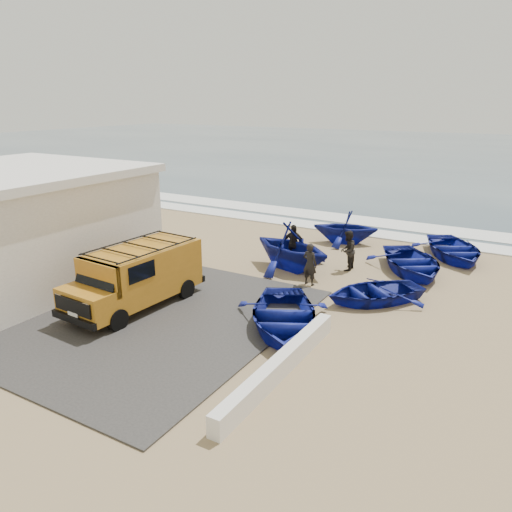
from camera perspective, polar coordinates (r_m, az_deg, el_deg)
The scene contains 17 objects.
ground at distance 17.93m, azimuth -7.05°, elevation -4.92°, with size 160.00×160.00×0.00m, color #9A8159.
slab at distance 17.82m, azimuth -16.14°, elevation -5.58°, with size 12.00×10.00×0.05m, color #3A3735.
ocean at distance 70.18m, azimuth 22.15°, elevation 10.72°, with size 180.00×88.00×0.01m, color #385166.
surf_line at distance 27.92m, azimuth 7.93°, elevation 3.32°, with size 180.00×1.60×0.06m, color white.
surf_wash at distance 30.19m, azimuth 9.77°, elevation 4.29°, with size 180.00×2.20×0.04m, color white.
building at distance 21.38m, azimuth -26.96°, elevation 3.06°, with size 8.40×9.40×4.30m.
parapet at distance 13.10m, azimuth 2.76°, elevation -12.43°, with size 0.35×6.00×0.55m, color silver.
van at distance 17.32m, azimuth -13.43°, elevation -2.06°, with size 2.26×5.07×2.12m.
boat_near_left at distance 15.47m, azimuth 3.08°, elevation -6.81°, with size 3.03×4.24×0.88m, color navy.
boat_near_right at distance 17.94m, azimuth 13.33°, elevation -4.00°, with size 2.54×3.55×0.74m, color navy.
boat_mid_left at distance 20.63m, azimuth 4.04°, elevation 1.12°, with size 3.26×3.78×1.99m, color navy.
boat_mid_right at distance 21.31m, azimuth 17.34°, elevation -0.68°, with size 3.02×4.23×0.88m, color navy.
boat_far_left at distance 24.83m, azimuth 10.18°, elevation 3.29°, with size 2.67×3.10×1.63m, color navy.
boat_far_right at distance 23.82m, azimuth 21.66°, elevation 0.75°, with size 3.00×4.21×0.87m, color navy.
fisherman_front at distance 19.01m, azimuth 6.17°, elevation -0.93°, with size 0.60×0.39×1.64m, color black.
fisherman_middle at distance 20.87m, azimuth 10.43°, elevation 0.61°, with size 0.81×0.63×1.68m, color black.
fisherman_back at distance 21.35m, azimuth 4.26°, elevation 1.34°, with size 1.02×0.42×1.74m, color black.
Camera 1 is at (10.17, -13.10, 6.81)m, focal length 35.00 mm.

